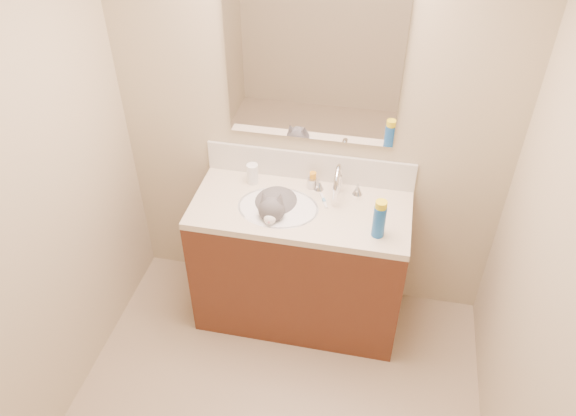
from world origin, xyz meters
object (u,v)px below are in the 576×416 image
at_px(spray_can, 379,222).
at_px(vanity_cabinet, 300,265).
at_px(basin, 278,217).
at_px(silver_jar, 312,183).
at_px(faucet, 338,183).
at_px(amber_bottle, 313,180).
at_px(pill_bottle, 253,174).
at_px(cat, 276,209).

bearing_deg(spray_can, vanity_cabinet, 161.12).
bearing_deg(basin, silver_jar, 55.13).
distance_m(faucet, amber_bottle, 0.16).
relative_size(basin, silver_jar, 7.38).
bearing_deg(faucet, spray_can, -48.73).
relative_size(faucet, pill_bottle, 2.33).
relative_size(vanity_cabinet, basin, 2.67).
relative_size(vanity_cabinet, cat, 3.06).
xyz_separation_m(basin, pill_bottle, (-0.19, 0.20, 0.13)).
relative_size(faucet, cat, 0.71).
distance_m(basin, pill_bottle, 0.30).
bearing_deg(pill_bottle, basin, -45.51).
bearing_deg(pill_bottle, faucet, -3.27).
distance_m(vanity_cabinet, amber_bottle, 0.54).
height_order(basin, silver_jar, silver_jar).
distance_m(faucet, spray_can, 0.38).
relative_size(pill_bottle, spray_can, 0.67).
xyz_separation_m(faucet, amber_bottle, (-0.15, 0.06, -0.04)).
height_order(vanity_cabinet, basin, basin).
xyz_separation_m(pill_bottle, amber_bottle, (0.34, 0.03, -0.01)).
height_order(cat, pill_bottle, cat).
xyz_separation_m(basin, silver_jar, (0.15, 0.22, 0.10)).
height_order(cat, spray_can, spray_can).
distance_m(basin, spray_can, 0.58).
xyz_separation_m(faucet, pill_bottle, (-0.49, 0.03, -0.03)).
bearing_deg(amber_bottle, vanity_cabinet, -99.45).
bearing_deg(vanity_cabinet, basin, -165.96).
height_order(faucet, pill_bottle, faucet).
xyz_separation_m(cat, spray_can, (0.57, -0.14, 0.12)).
bearing_deg(spray_can, pill_bottle, 157.17).
distance_m(pill_bottle, spray_can, 0.80).
xyz_separation_m(vanity_cabinet, amber_bottle, (0.03, 0.20, 0.50)).
height_order(silver_jar, amber_bottle, amber_bottle).
relative_size(vanity_cabinet, silver_jar, 19.67).
bearing_deg(spray_can, cat, 165.84).
height_order(faucet, cat, faucet).
xyz_separation_m(faucet, spray_can, (0.25, -0.28, 0.00)).
relative_size(amber_bottle, spray_can, 0.54).
bearing_deg(basin, vanity_cabinet, 14.04).
bearing_deg(silver_jar, amber_bottle, 75.86).
relative_size(basin, amber_bottle, 4.70).
distance_m(vanity_cabinet, pill_bottle, 0.62).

